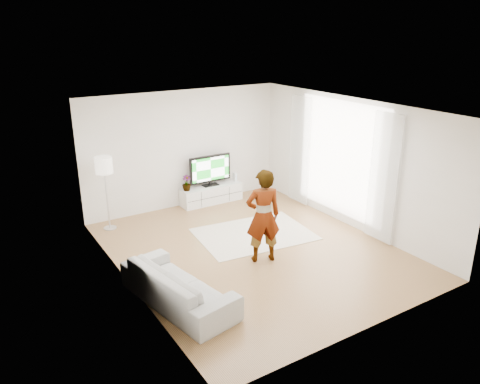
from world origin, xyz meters
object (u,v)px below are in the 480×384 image
floor_lamp (104,168)px  sofa (178,285)px  media_console (211,194)px  television (210,169)px  rug (254,234)px  player (263,216)px

floor_lamp → sofa: bearing=-89.3°
media_console → television: bearing=90.0°
rug → sofa: size_ratio=1.09×
television → floor_lamp: 2.71m
rug → sofa: sofa is taller
television → rug: size_ratio=0.47×
television → rug: (-0.15, -2.18, -0.85)m
media_console → sofa: (-2.61, -3.67, 0.09)m
media_console → player: (-0.66, -3.20, 0.68)m
television → player: 3.29m
player → sofa: bearing=32.3°
television → floor_lamp: floor_lamp is taller
television → rug: bearing=-94.0°
television → floor_lamp: bearing=-174.6°
television → media_console: bearing=-90.0°
television → sofa: television is taller
media_console → sofa: size_ratio=0.73×
sofa → rug: bearing=-69.0°
rug → sofa: 2.91m
media_console → floor_lamp: 2.90m
rug → television: bearing=86.0°
floor_lamp → media_console: bearing=4.8°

